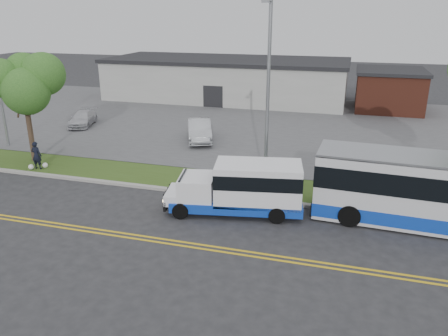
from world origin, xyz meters
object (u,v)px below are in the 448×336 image
(parked_car_a, at_px, (199,130))
(parked_car_b, at_px, (83,119))
(tree_west, at_px, (22,81))
(pedestrian, at_px, (36,155))
(streetlight_near, at_px, (268,92))
(shuttle_bus, at_px, (244,187))

(parked_car_a, relative_size, parked_car_b, 1.17)
(tree_west, distance_m, pedestrian, 4.57)
(tree_west, relative_size, streetlight_near, 0.73)
(tree_west, height_order, parked_car_b, tree_west)
(tree_west, bearing_deg, streetlight_near, -1.80)
(tree_west, relative_size, shuttle_bus, 1.03)
(streetlight_near, height_order, parked_car_a, streetlight_near)
(parked_car_a, bearing_deg, streetlight_near, -71.94)
(parked_car_a, bearing_deg, shuttle_bus, -82.48)
(parked_car_a, bearing_deg, parked_car_b, 150.48)
(tree_west, height_order, shuttle_bus, tree_west)
(tree_west, distance_m, parked_car_a, 12.04)
(shuttle_bus, xyz_separation_m, pedestrian, (-13.31, 2.25, -0.38))
(tree_west, relative_size, parked_car_a, 1.47)
(parked_car_a, xyz_separation_m, parked_car_b, (-10.77, 1.52, -0.19))
(streetlight_near, distance_m, shuttle_bus, 5.00)
(shuttle_bus, height_order, parked_car_b, shuttle_bus)
(streetlight_near, height_order, shuttle_bus, streetlight_near)
(shuttle_bus, distance_m, pedestrian, 13.51)
(parked_car_b, bearing_deg, streetlight_near, -44.96)
(pedestrian, bearing_deg, parked_car_a, -135.34)
(parked_car_a, bearing_deg, pedestrian, -152.03)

